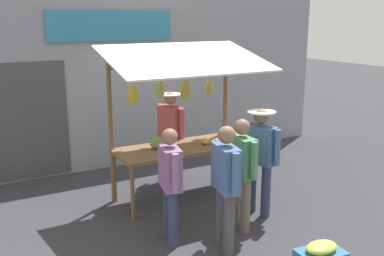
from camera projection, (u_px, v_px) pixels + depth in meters
ground_plane at (183, 197)px, 7.41m from camera, size 40.00×40.00×0.00m
street_backdrop at (129, 80)px, 8.84m from camera, size 9.00×0.30×3.40m
market_stall at (181, 106)px, 7.05m from camera, size 2.50×1.46×2.50m
vendor_with_sunhat at (171, 130)px, 7.88m from camera, size 0.43×0.69×1.65m
shopper_with_ponytail at (170, 179)px, 5.73m from camera, size 0.32×0.66×1.55m
shopper_in_striped_shirt at (241, 167)px, 6.12m from camera, size 0.24×0.68×1.58m
shopper_with_shopping_bag at (226, 180)px, 5.54m from camera, size 0.31×0.68×1.63m
shopper_in_grey_tee at (260, 153)px, 6.57m from camera, size 0.42×0.68×1.62m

